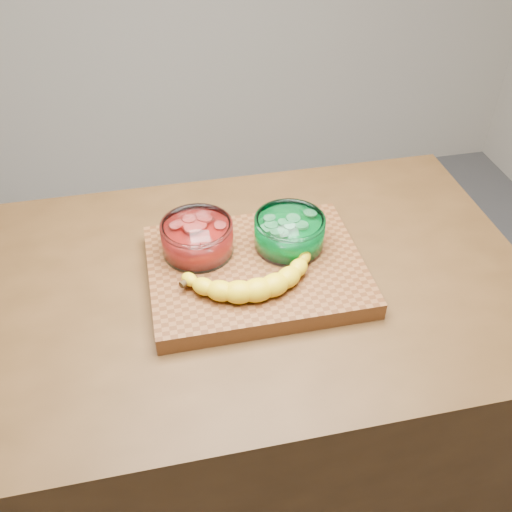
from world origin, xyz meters
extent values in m
plane|color=#57575B|center=(0.00, 0.00, 0.00)|extent=(3.50, 3.50, 0.00)
cube|color=#503318|center=(0.00, 0.00, 0.45)|extent=(1.20, 0.80, 0.90)
cube|color=brown|center=(0.00, 0.00, 0.92)|extent=(0.45, 0.35, 0.04)
cylinder|color=white|center=(-0.11, 0.07, 0.98)|extent=(0.15, 0.15, 0.07)
cylinder|color=red|center=(-0.11, 0.07, 0.97)|extent=(0.13, 0.13, 0.04)
cylinder|color=#FF5950|center=(-0.11, 0.07, 0.99)|extent=(0.12, 0.12, 0.02)
cylinder|color=white|center=(0.08, 0.04, 0.98)|extent=(0.15, 0.15, 0.07)
cylinder|color=#008B29|center=(0.08, 0.04, 0.97)|extent=(0.13, 0.13, 0.04)
cylinder|color=#65D87C|center=(0.08, 0.04, 0.99)|extent=(0.12, 0.12, 0.02)
camera|label=1|loc=(-0.19, -0.88, 1.73)|focal=40.00mm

